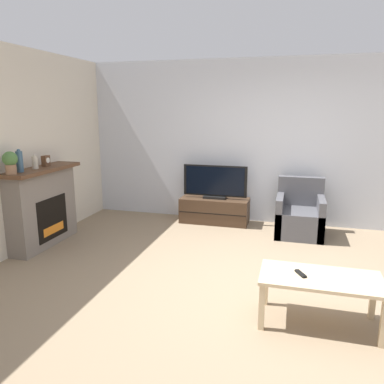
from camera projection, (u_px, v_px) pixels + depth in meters
name	position (u px, v px, depth m)	size (l,w,h in m)	color
ground_plane	(263.00, 287.00, 4.08)	(24.00, 24.00, 0.00)	#89755B
wall_back	(279.00, 143.00, 6.12)	(12.00, 0.06, 2.70)	silver
fireplace	(43.00, 206.00, 5.23)	(0.41, 1.28, 1.11)	slate
mantel_vase_left	(20.00, 161.00, 4.72)	(0.08, 0.08, 0.30)	#385670
mantel_vase_centre_left	(35.00, 162.00, 5.00)	(0.08, 0.08, 0.19)	beige
mantel_clock	(46.00, 161.00, 5.21)	(0.08, 0.11, 0.15)	brown
potted_plant	(10.00, 161.00, 4.56)	(0.18, 0.18, 0.28)	#936B4C
tv_stand	(215.00, 210.00, 6.35)	(1.14, 0.46, 0.42)	#422D1E
tv	(215.00, 183.00, 6.25)	(1.07, 0.18, 0.56)	black
armchair	(299.00, 216.00, 5.74)	(0.70, 0.76, 0.85)	#4C4C51
coffee_table	(320.00, 283.00, 3.30)	(1.05, 0.53, 0.45)	#CCB289
remote	(301.00, 274.00, 3.32)	(0.11, 0.15, 0.02)	black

